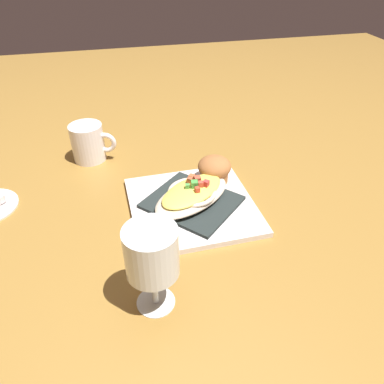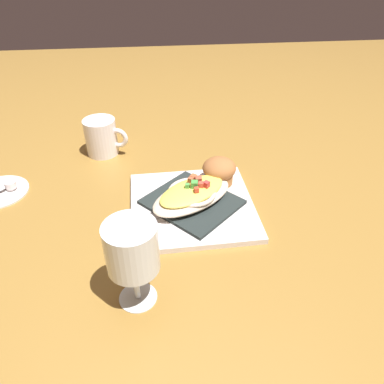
{
  "view_description": "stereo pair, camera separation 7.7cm",
  "coord_description": "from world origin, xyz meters",
  "px_view_note": "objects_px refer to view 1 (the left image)",
  "views": [
    {
      "loc": [
        0.14,
        0.61,
        0.5
      ],
      "look_at": [
        0.0,
        0.0,
        0.04
      ],
      "focal_mm": 34.82,
      "sensor_mm": 36.0,
      "label": 1
    },
    {
      "loc": [
        0.07,
        0.62,
        0.5
      ],
      "look_at": [
        0.0,
        0.0,
        0.04
      ],
      "focal_mm": 34.82,
      "sensor_mm": 36.0,
      "label": 2
    }
  ],
  "objects_px": {
    "gratin_dish": "(192,194)",
    "muffin": "(214,169)",
    "square_plate": "(192,206)",
    "coffee_mug": "(89,144)",
    "stemmed_glass": "(152,256)"
  },
  "relations": [
    {
      "from": "square_plate",
      "to": "stemmed_glass",
      "type": "distance_m",
      "value": 0.27
    },
    {
      "from": "coffee_mug",
      "to": "stemmed_glass",
      "type": "xyz_separation_m",
      "value": [
        -0.09,
        0.49,
        0.06
      ]
    },
    {
      "from": "square_plate",
      "to": "gratin_dish",
      "type": "xyz_separation_m",
      "value": [
        -0.0,
        -0.0,
        0.03
      ]
    },
    {
      "from": "square_plate",
      "to": "coffee_mug",
      "type": "bearing_deg",
      "value": -51.5
    },
    {
      "from": "coffee_mug",
      "to": "stemmed_glass",
      "type": "bearing_deg",
      "value": 101.0
    },
    {
      "from": "gratin_dish",
      "to": "muffin",
      "type": "relative_size",
      "value": 2.82
    },
    {
      "from": "square_plate",
      "to": "gratin_dish",
      "type": "bearing_deg",
      "value": -138.42
    },
    {
      "from": "gratin_dish",
      "to": "coffee_mug",
      "type": "bearing_deg",
      "value": -51.47
    },
    {
      "from": "muffin",
      "to": "coffee_mug",
      "type": "height_order",
      "value": "coffee_mug"
    },
    {
      "from": "muffin",
      "to": "stemmed_glass",
      "type": "bearing_deg",
      "value": 58.55
    },
    {
      "from": "gratin_dish",
      "to": "muffin",
      "type": "distance_m",
      "value": 0.1
    },
    {
      "from": "gratin_dish",
      "to": "stemmed_glass",
      "type": "height_order",
      "value": "stemmed_glass"
    },
    {
      "from": "stemmed_glass",
      "to": "square_plate",
      "type": "bearing_deg",
      "value": -116.65
    },
    {
      "from": "gratin_dish",
      "to": "muffin",
      "type": "height_order",
      "value": "muffin"
    },
    {
      "from": "gratin_dish",
      "to": "stemmed_glass",
      "type": "bearing_deg",
      "value": 63.33
    }
  ]
}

